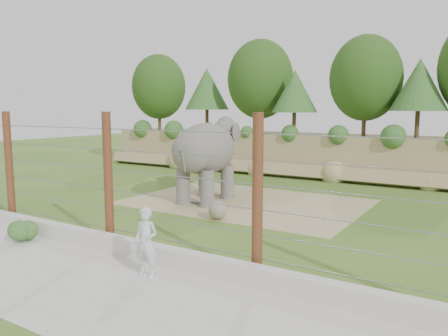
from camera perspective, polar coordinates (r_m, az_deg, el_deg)
The scene contains 11 objects.
ground at distance 17.14m, azimuth -3.57°, elevation -6.07°, with size 90.00×90.00×0.00m, color #36621E.
back_embankment at distance 27.75m, azimuth 12.93°, elevation 7.26°, with size 30.00×5.52×8.77m.
dirt_patch at distance 19.35m, azimuth 2.83°, elevation -4.44°, with size 10.00×7.00×0.02m, color tan.
drain_grate at distance 19.04m, azimuth -3.56°, elevation -4.57°, with size 1.00×0.60×0.03m, color #262628.
elephant at distance 19.23m, azimuth -2.41°, elevation 0.96°, with size 1.93×4.50×3.64m, color #59554F, non-canonical shape.
stone_ball at distance 16.18m, azimuth -0.82°, elevation -5.54°, with size 0.70×0.70×0.70m, color gray.
retaining_wall at distance 13.47m, azimuth -16.20°, elevation -9.08°, with size 26.00×0.35×0.50m, color #BAB6AD.
walkway at distance 12.38m, azimuth -23.21°, elevation -12.10°, with size 26.00×4.00×0.01m, color #BAB6AD.
barrier_fence at distance 13.42m, azimuth -14.88°, elevation -1.44°, with size 20.26×0.26×4.00m.
walkway_shrub at distance 14.87m, azimuth -24.90°, elevation -7.51°, with size 0.68×0.68×0.68m, color #2B5923.
zookeeper at distance 10.87m, azimuth -10.15°, elevation -9.54°, with size 0.62×0.41×1.71m, color #B3B7BD.
Camera 1 is at (9.71, -13.53, 4.06)m, focal length 35.00 mm.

